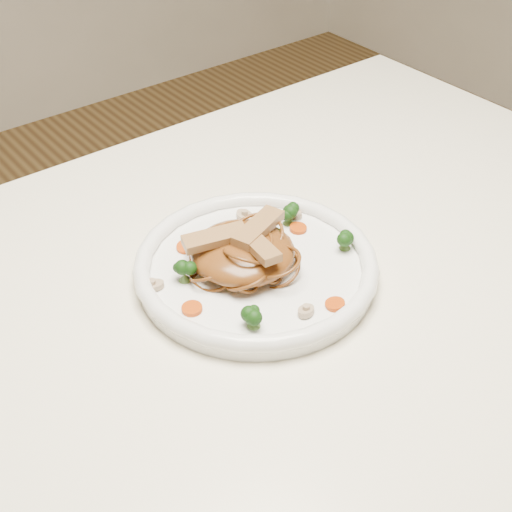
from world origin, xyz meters
TOP-DOWN VIEW (x-y plane):
  - table at (0.00, 0.00)m, footprint 1.20×0.80m
  - plate at (0.01, 0.03)m, footprint 0.35×0.35m
  - noodle_mound at (0.00, 0.04)m, footprint 0.13×0.13m
  - chicken_a at (0.03, 0.04)m, footprint 0.08×0.05m
  - chicken_b at (-0.02, 0.05)m, footprint 0.08×0.04m
  - chicken_c at (0.00, 0.01)m, footprint 0.03×0.07m
  - broccoli_0 at (0.09, 0.07)m, footprint 0.03×0.03m
  - broccoli_1 at (-0.07, 0.06)m, footprint 0.03×0.03m
  - broccoli_2 at (-0.05, -0.05)m, footprint 0.02×0.02m
  - broccoli_3 at (0.12, -0.01)m, footprint 0.03×0.03m
  - carrot_0 at (0.08, 0.10)m, footprint 0.03×0.03m
  - carrot_1 at (-0.09, 0.01)m, footprint 0.03×0.03m
  - carrot_2 at (0.10, 0.05)m, footprint 0.02×0.02m
  - carrot_3 at (-0.03, 0.10)m, footprint 0.03×0.03m
  - carrot_4 at (0.04, -0.08)m, footprint 0.03×0.03m
  - mushroom_0 at (0.01, -0.07)m, footprint 0.03×0.03m
  - mushroom_1 at (0.11, 0.08)m, footprint 0.02×0.02m
  - mushroom_2 at (-0.10, 0.07)m, footprint 0.03×0.03m
  - mushroom_3 at (0.06, 0.11)m, footprint 0.03×0.03m

SIDE VIEW (x-z plane):
  - table at x=0.00m, z-range 0.28..1.03m
  - plate at x=0.01m, z-range 0.75..0.77m
  - carrot_0 at x=0.08m, z-range 0.77..0.77m
  - carrot_1 at x=-0.09m, z-range 0.77..0.77m
  - carrot_2 at x=0.10m, z-range 0.77..0.77m
  - carrot_3 at x=-0.03m, z-range 0.77..0.77m
  - carrot_4 at x=0.04m, z-range 0.77..0.77m
  - mushroom_0 at x=0.01m, z-range 0.77..0.77m
  - mushroom_1 at x=0.11m, z-range 0.77..0.77m
  - mushroom_2 at x=-0.10m, z-range 0.77..0.77m
  - mushroom_3 at x=0.06m, z-range 0.77..0.77m
  - broccoli_2 at x=-0.05m, z-range 0.77..0.79m
  - broccoli_3 at x=0.12m, z-range 0.77..0.80m
  - broccoli_0 at x=0.09m, z-range 0.77..0.80m
  - broccoli_1 at x=-0.07m, z-range 0.77..0.80m
  - noodle_mound at x=0.00m, z-range 0.76..0.80m
  - chicken_c at x=0.00m, z-range 0.80..0.81m
  - chicken_b at x=-0.02m, z-range 0.80..0.81m
  - chicken_a at x=0.03m, z-range 0.80..0.81m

